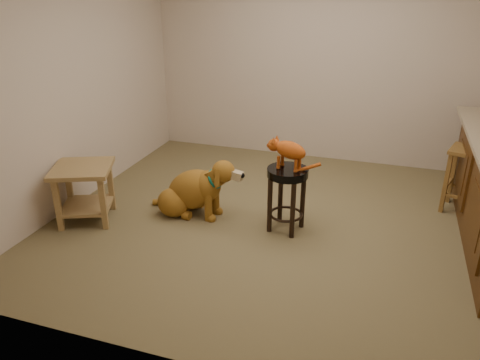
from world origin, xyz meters
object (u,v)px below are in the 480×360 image
(side_table, at_px, (84,185))
(golden_retriever, at_px, (193,191))
(padded_stool, at_px, (287,187))
(tabby_kitten, at_px, (287,150))
(wood_stool, at_px, (465,179))

(side_table, relative_size, golden_retriever, 0.68)
(padded_stool, distance_m, tabby_kitten, 0.36)
(wood_stool, relative_size, side_table, 0.94)
(padded_stool, xyz_separation_m, golden_retriever, (-0.98, 0.03, -0.20))
(side_table, bearing_deg, golden_retriever, 25.24)
(side_table, xyz_separation_m, tabby_kitten, (1.93, 0.43, 0.43))
(golden_retriever, height_order, tabby_kitten, tabby_kitten)
(side_table, bearing_deg, wood_stool, 21.17)
(wood_stool, height_order, golden_retriever, wood_stool)
(side_table, distance_m, golden_retriever, 1.08)
(tabby_kitten, bearing_deg, wood_stool, 41.60)
(wood_stool, bearing_deg, tabby_kitten, -149.91)
(side_table, bearing_deg, padded_stool, 12.36)
(wood_stool, distance_m, side_table, 3.85)
(padded_stool, height_order, side_table, padded_stool)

